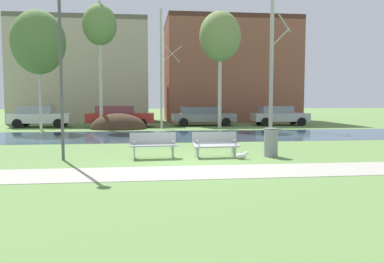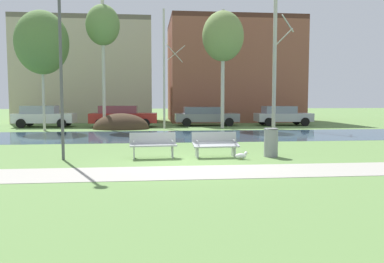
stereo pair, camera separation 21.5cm
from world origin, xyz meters
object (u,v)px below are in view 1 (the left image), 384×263
trash_bin (271,142)px  parked_van_nearest_white (40,116)px  bench_left (153,144)px  parked_wagon_fourth_silver (279,115)px  parked_sedan_second_red (119,116)px  seagull (242,155)px  streetlamp (60,35)px  bench_right (215,144)px  parked_hatch_third_grey (202,116)px

trash_bin → parked_van_nearest_white: (-11.86, 16.08, 0.28)m
bench_left → parked_wagon_fourth_silver: bearing=57.7°
trash_bin → parked_sedan_second_red: size_ratio=0.21×
seagull → streetlamp: (-5.96, 0.55, 3.98)m
parked_sedan_second_red → streetlamp: bearing=-93.5°
bench_right → trash_bin: (1.97, -0.13, 0.05)m
trash_bin → parked_van_nearest_white: parked_van_nearest_white is taller
parked_sedan_second_red → bench_left: bearing=-82.3°
bench_left → trash_bin: (4.13, -0.13, 0.05)m
parked_van_nearest_white → parked_sedan_second_red: 5.70m
parked_van_nearest_white → parked_wagon_fourth_silver: (17.70, -0.18, -0.03)m
parked_sedan_second_red → parked_wagon_fourth_silver: 12.05m
parked_van_nearest_white → bench_left: bearing=-64.2°
parked_van_nearest_white → parked_sedan_second_red: parked_van_nearest_white is taller
streetlamp → parked_wagon_fourth_silver: size_ratio=1.49×
streetlamp → bench_right: bearing=1.0°
streetlamp → trash_bin: bearing=-0.3°
parked_wagon_fourth_silver → parked_hatch_third_grey: bearing=176.5°
parked_hatch_third_grey → parked_wagon_fourth_silver: (5.88, -0.36, 0.02)m
streetlamp → parked_hatch_third_grey: streetlamp is taller
streetlamp → parked_sedan_second_red: size_ratio=1.31×
parked_van_nearest_white → parked_sedan_second_red: size_ratio=0.88×
bench_right → seagull: bench_right is taller
bench_left → parked_hatch_third_grey: 16.65m
parked_van_nearest_white → parked_hatch_third_grey: 11.82m
trash_bin → parked_wagon_fourth_silver: (5.84, 15.91, 0.26)m
trash_bin → streetlamp: bearing=179.7°
seagull → parked_van_nearest_white: size_ratio=0.11×
parked_van_nearest_white → parked_wagon_fourth_silver: parked_van_nearest_white is taller
streetlamp → parked_sedan_second_red: bearing=86.5°
streetlamp → parked_wagon_fourth_silver: 20.76m
seagull → parked_wagon_fourth_silver: size_ratio=0.11×
streetlamp → parked_hatch_third_grey: (7.09, 16.23, -3.35)m
bench_left → parked_sedan_second_red: size_ratio=0.34×
seagull → parked_van_nearest_white: 19.75m
bench_right → parked_hatch_third_grey: (1.92, 16.14, 0.29)m
streetlamp → parked_hatch_third_grey: bearing=66.4°
seagull → parked_wagon_fourth_silver: (7.01, 16.41, 0.65)m
bench_left → parked_van_nearest_white: parked_van_nearest_white is taller
parked_van_nearest_white → parked_wagon_fourth_silver: bearing=-0.6°
bench_left → parked_van_nearest_white: 17.73m
parked_hatch_third_grey → seagull: bearing=-93.9°
bench_left → bench_right: size_ratio=1.00×
trash_bin → seagull: (-1.17, -0.51, -0.39)m
bench_right → parked_wagon_fourth_silver: 17.60m
parked_sedan_second_red → parked_hatch_third_grey: (6.15, 0.83, -0.05)m
bench_left → parked_wagon_fourth_silver: 18.67m
bench_left → bench_right: same height
seagull → parked_van_nearest_white: (-10.69, 16.59, 0.67)m
bench_left → trash_bin: 4.14m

